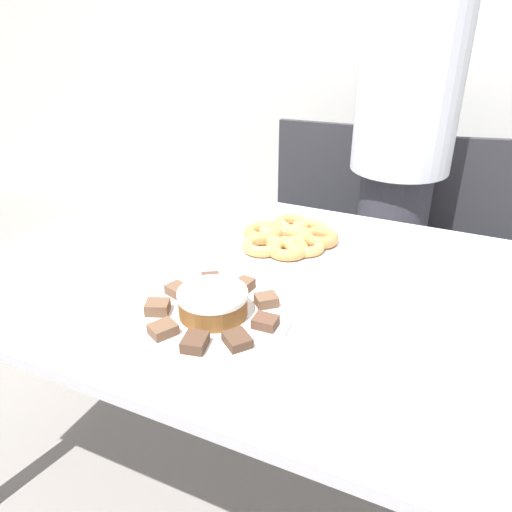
{
  "coord_description": "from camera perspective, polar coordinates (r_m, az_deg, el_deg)",
  "views": [
    {
      "loc": [
        0.44,
        -1.04,
        1.38
      ],
      "look_at": [
        -0.03,
        -0.01,
        0.8
      ],
      "focal_mm": 35.0,
      "sensor_mm": 36.0,
      "label": 1
    }
  ],
  "objects": [
    {
      "name": "donut_3",
      "position": [
        1.39,
        3.77,
        0.82
      ],
      "size": [
        0.12,
        0.12,
        0.03
      ],
      "color": "#D18E4C",
      "rests_on": "plate_donuts"
    },
    {
      "name": "office_chair_left",
      "position": [
        2.26,
        6.24,
        2.36
      ],
      "size": [
        0.48,
        0.48,
        0.91
      ],
      "rotation": [
        0.0,
        0.0,
        0.09
      ],
      "color": "black",
      "rests_on": "ground_plane"
    },
    {
      "name": "donut_6",
      "position": [
        1.52,
        6.14,
        3.13
      ],
      "size": [
        0.11,
        0.11,
        0.03
      ],
      "color": "tan",
      "rests_on": "plate_donuts"
    },
    {
      "name": "donut_7",
      "position": [
        1.55,
        4.09,
        3.67
      ],
      "size": [
        0.12,
        0.12,
        0.03
      ],
      "color": "#D18E4C",
      "rests_on": "plate_donuts"
    },
    {
      "name": "lamington_2",
      "position": [
        1.08,
        -10.58,
        -8.24
      ],
      "size": [
        0.07,
        0.07,
        0.02
      ],
      "rotation": [
        0.0,
        0.0,
        4.23
      ],
      "color": "brown",
      "rests_on": "plate_cake"
    },
    {
      "name": "napkin",
      "position": [
        1.5,
        -10.78,
        1.41
      ],
      "size": [
        0.14,
        0.13,
        0.01
      ],
      "color": "white",
      "rests_on": "table"
    },
    {
      "name": "plate_cake",
      "position": [
        1.14,
        -4.88,
        -6.8
      ],
      "size": [
        0.35,
        0.35,
        0.01
      ],
      "color": "white",
      "rests_on": "table"
    },
    {
      "name": "donut_5",
      "position": [
        1.46,
        7.29,
        2.09
      ],
      "size": [
        0.11,
        0.11,
        0.04
      ],
      "color": "#C68447",
      "rests_on": "plate_donuts"
    },
    {
      "name": "donut_2",
      "position": [
        1.41,
        0.68,
        1.22
      ],
      "size": [
        0.12,
        0.12,
        0.03
      ],
      "color": "tan",
      "rests_on": "plate_donuts"
    },
    {
      "name": "lamington_4",
      "position": [
        1.04,
        -2.15,
        -9.56
      ],
      "size": [
        0.07,
        0.07,
        0.02
      ],
      "rotation": [
        0.0,
        0.0,
        5.62
      ],
      "color": "#513828",
      "rests_on": "plate_cake"
    },
    {
      "name": "frosted_cake",
      "position": [
        1.12,
        -4.95,
        -5.34
      ],
      "size": [
        0.16,
        0.16,
        0.06
      ],
      "color": "brown",
      "rests_on": "plate_cake"
    },
    {
      "name": "donut_8",
      "position": [
        1.52,
        2.02,
        3.19
      ],
      "size": [
        0.1,
        0.1,
        0.03
      ],
      "color": "#E5AD66",
      "rests_on": "plate_donuts"
    },
    {
      "name": "lamington_6",
      "position": [
        1.16,
        1.2,
        -5.07
      ],
      "size": [
        0.07,
        0.06,
        0.03
      ],
      "rotation": [
        0.0,
        0.0,
        7.02
      ],
      "color": "brown",
      "rests_on": "plate_cake"
    },
    {
      "name": "lamington_0",
      "position": [
        1.22,
        -8.98,
        -3.85
      ],
      "size": [
        0.06,
        0.05,
        0.02
      ],
      "rotation": [
        0.0,
        0.0,
        2.83
      ],
      "color": "brown",
      "rests_on": "plate_cake"
    },
    {
      "name": "table",
      "position": [
        1.34,
        1.42,
        -5.4
      ],
      "size": [
        1.58,
        1.03,
        0.74
      ],
      "color": "silver",
      "rests_on": "ground_plane"
    },
    {
      "name": "office_chair_right",
      "position": [
        2.17,
        23.9,
        -1.08
      ],
      "size": [
        0.54,
        0.54,
        0.91
      ],
      "rotation": [
        0.0,
        0.0,
        0.25
      ],
      "color": "black",
      "rests_on": "ground_plane"
    },
    {
      "name": "lamington_5",
      "position": [
        1.09,
        1.07,
        -7.54
      ],
      "size": [
        0.05,
        0.05,
        0.02
      ],
      "rotation": [
        0.0,
        0.0,
        6.32
      ],
      "color": "brown",
      "rests_on": "plate_cake"
    },
    {
      "name": "lamington_7",
      "position": [
        1.22,
        -1.33,
        -3.32
      ],
      "size": [
        0.04,
        0.05,
        0.03
      ],
      "rotation": [
        0.0,
        0.0,
        7.72
      ],
      "color": "brown",
      "rests_on": "plate_cake"
    },
    {
      "name": "donut_1",
      "position": [
        1.48,
        0.8,
        2.64
      ],
      "size": [
        0.12,
        0.12,
        0.04
      ],
      "color": "#C68447",
      "rests_on": "plate_donuts"
    },
    {
      "name": "lamington_8",
      "position": [
        1.24,
        -5.22,
        -2.85
      ],
      "size": [
        0.06,
        0.07,
        0.03
      ],
      "rotation": [
        0.0,
        0.0,
        8.42
      ],
      "color": "brown",
      "rests_on": "plate_cake"
    },
    {
      "name": "person_standing",
      "position": [
        1.96,
        16.18,
        11.0
      ],
      "size": [
        0.36,
        0.36,
        1.66
      ],
      "color": "#383842",
      "rests_on": "ground_plane"
    },
    {
      "name": "donut_4",
      "position": [
        1.41,
        5.58,
        1.18
      ],
      "size": [
        0.11,
        0.11,
        0.03
      ],
      "color": "tan",
      "rests_on": "plate_donuts"
    },
    {
      "name": "wall_back",
      "position": [
        2.69,
        16.85,
        24.35
      ],
      "size": [
        8.0,
        0.05,
        2.6
      ],
      "color": "silver",
      "rests_on": "ground_plane"
    },
    {
      "name": "lamington_3",
      "position": [
        1.03,
        -6.99,
        -9.78
      ],
      "size": [
        0.06,
        0.06,
        0.02
      ],
      "rotation": [
        0.0,
        0.0,
        4.93
      ],
      "color": "#513828",
      "rests_on": "plate_cake"
    },
    {
      "name": "plate_donuts",
      "position": [
        1.47,
        3.76,
        1.45
      ],
      "size": [
        0.35,
        0.35,
        0.01
      ],
      "color": "white",
      "rests_on": "table"
    },
    {
      "name": "donut_0",
      "position": [
        1.46,
        3.78,
        2.13
      ],
      "size": [
        0.12,
        0.12,
        0.03
      ],
      "color": "tan",
      "rests_on": "plate_donuts"
    },
    {
      "name": "lamington_1",
      "position": [
        1.15,
        -11.18,
        -5.76
      ],
      "size": [
        0.06,
        0.06,
        0.03
      ],
      "rotation": [
        0.0,
        0.0,
        3.53
      ],
      "color": "brown",
      "rests_on": "plate_cake"
    },
    {
      "name": "ground_plane",
      "position": [
        1.78,
        1.16,
        -23.62
      ],
      "size": [
        12.0,
        12.0,
        0.0
      ],
      "primitive_type": "plane",
      "color": "gray"
    }
  ]
}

